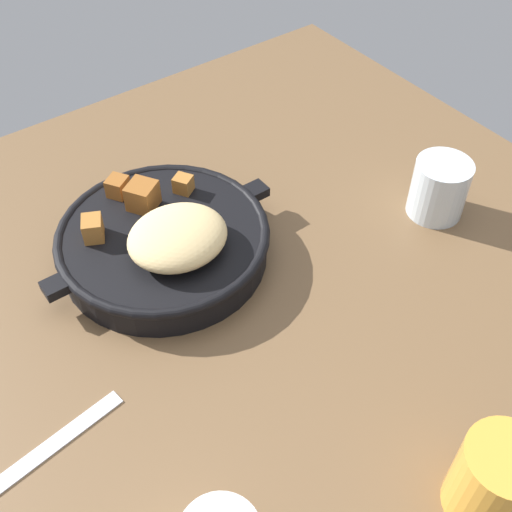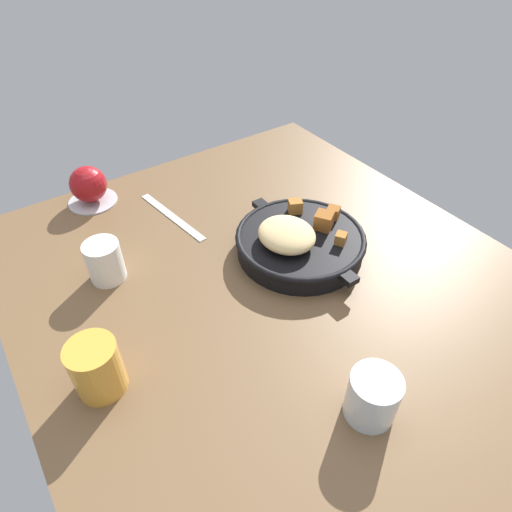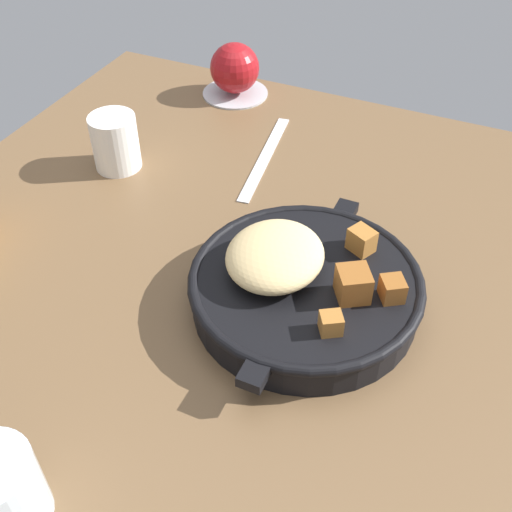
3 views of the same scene
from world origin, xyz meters
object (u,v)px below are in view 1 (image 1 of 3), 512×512
(butter_knife, at_px, (19,470))
(water_glass_short, at_px, (439,188))
(cast_iron_skillet, at_px, (165,240))
(juice_glass_amber, at_px, (495,481))

(butter_knife, xyz_separation_m, water_glass_short, (-0.55, -0.02, 0.04))
(cast_iron_skillet, bearing_deg, juice_glass_amber, 99.58)
(cast_iron_skillet, relative_size, butter_knife, 1.34)
(cast_iron_skillet, xyz_separation_m, water_glass_short, (-0.31, 0.13, 0.01))
(cast_iron_skillet, xyz_separation_m, butter_knife, (0.24, 0.15, -0.03))
(cast_iron_skillet, xyz_separation_m, juice_glass_amber, (-0.07, 0.41, 0.01))
(cast_iron_skillet, bearing_deg, butter_knife, 31.54)
(cast_iron_skillet, bearing_deg, water_glass_short, 157.69)
(butter_knife, height_order, juice_glass_amber, juice_glass_amber)
(cast_iron_skillet, relative_size, water_glass_short, 3.90)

